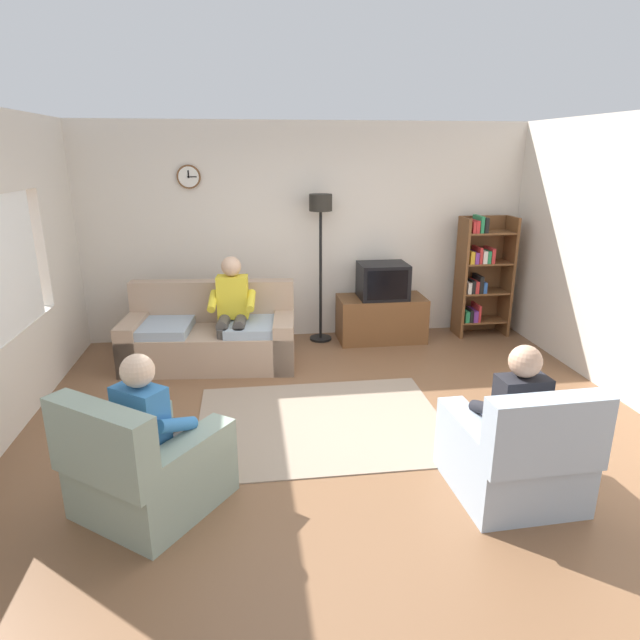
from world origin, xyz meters
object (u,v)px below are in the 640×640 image
Objects in this scene: tv at (383,281)px; person_in_right_armchair at (512,411)px; armchair_near_window at (148,470)px; person_in_left_armchair at (153,422)px; person_on_couch at (232,306)px; tv_stand at (381,318)px; armchair_near_bookshelf at (514,457)px; floor_lamp at (321,228)px; bookshelf at (480,274)px; couch at (211,337)px.

person_in_right_armchair is (0.13, -3.23, -0.18)m from tv.
person_in_left_armchair is at bearing 52.83° from armchair_near_window.
person_on_couch is at bearing -161.87° from tv.
person_in_right_armchair is (1.99, -2.62, -0.09)m from person_on_couch.
tv_stand is 0.98× the size of person_in_left_armchair.
armchair_near_bookshelf is 0.81× the size of person_in_right_armchair.
bookshelf is at bearing -0.79° from floor_lamp.
person_on_couch is at bearing -22.73° from couch.
tv_stand is at bearing 52.84° from person_in_left_armchair.
tv_stand is at bearing 13.88° from couch.
person_in_right_armchair is at bearing 92.23° from armchair_near_bookshelf.
bookshelf is at bearing 3.04° from tv_stand.
person_on_couch is (-1.87, -0.64, 0.41)m from tv_stand.
person_in_right_armchair reaches higher than armchair_near_bookshelf.
person_in_right_armchair reaches higher than tv.
tv_stand is 0.50m from tv.
armchair_near_bookshelf is (-1.19, -3.42, -0.52)m from bookshelf.
floor_lamp is 1.52m from person_on_couch.
armchair_near_window is 1.06× the size of person_in_right_armchair.
person_on_couch reaches higher than armchair_near_bookshelf.
person_on_couch is (0.53, 2.53, 0.41)m from armchair_near_window.
tv is 1.33m from bookshelf.
floor_lamp is 1.65× the size of person_in_left_armchair.
bookshelf is at bearing 40.98° from armchair_near_window.
tv is at bearing -9.07° from floor_lamp.
bookshelf is 3.54m from person_in_right_armchair.
person_on_couch is 3.29m from person_in_right_armchair.
bookshelf reaches higher than armchair_near_window.
floor_lamp is 3.57m from person_in_right_armchair.
bookshelf is 1.40× the size of person_in_left_armchair.
floor_lamp is 2.03× the size of armchair_near_bookshelf.
tv is at bearing 18.13° from person_on_couch.
floor_lamp is (-0.77, 0.12, 0.66)m from tv.
bookshelf is 4.96m from armchair_near_window.
floor_lamp is 3.83m from armchair_near_window.
person_in_left_armchair is at bearing -116.21° from floor_lamp.
person_in_right_armchair is (0.90, -3.35, -0.85)m from floor_lamp.
tv is (2.13, 0.50, 0.47)m from couch.
person_on_couch is 1.11× the size of person_in_left_armchair.
person_in_left_armchair is 1.00× the size of person_in_right_armchair.
armchair_near_window is 1.30× the size of armchair_near_bookshelf.
armchair_near_window is (-3.72, -3.23, -0.52)m from bookshelf.
tv is 0.66× the size of armchair_near_bookshelf.
person_in_right_armchair is at bearing -50.46° from couch.
bookshelf is 1.73× the size of armchair_near_bookshelf.
couch is at bearing -170.21° from bookshelf.
armchair_near_bookshelf is at bearing -87.75° from tv.
person_on_couch is 2.51m from person_in_left_armchair.
armchair_near_bookshelf is (0.90, -3.44, -1.16)m from floor_lamp.
armchair_near_window is at bearing -101.91° from person_on_couch.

